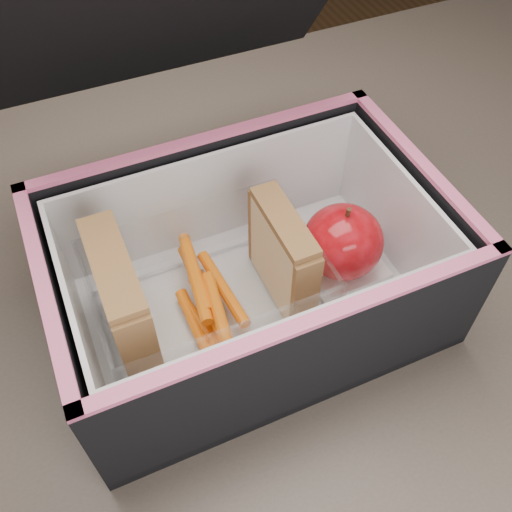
{
  "coord_description": "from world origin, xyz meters",
  "views": [
    {
      "loc": [
        -0.15,
        -0.3,
        1.2
      ],
      "look_at": [
        -0.02,
        -0.01,
        0.81
      ],
      "focal_mm": 40.0,
      "sensor_mm": 36.0,
      "label": 1
    }
  ],
  "objects": [
    {
      "name": "kitchen_table",
      "position": [
        0.0,
        0.0,
        0.66
      ],
      "size": [
        1.2,
        0.8,
        0.75
      ],
      "color": "brown",
      "rests_on": "ground"
    },
    {
      "name": "plastic_tub",
      "position": [
        -0.07,
        -0.03,
        0.8
      ],
      "size": [
        0.19,
        0.13,
        0.08
      ],
      "primitive_type": null,
      "color": "white",
      "rests_on": "lunch_bag"
    },
    {
      "name": "carrot_sticks",
      "position": [
        -0.07,
        -0.02,
        0.79
      ],
      "size": [
        0.05,
        0.14,
        0.03
      ],
      "color": "orange",
      "rests_on": "plastic_tub"
    },
    {
      "name": "red_apple",
      "position": [
        0.06,
        -0.03,
        0.81
      ],
      "size": [
        0.1,
        0.1,
        0.08
      ],
      "rotation": [
        0.0,
        0.0,
        -0.35
      ],
      "color": "#840000",
      "rests_on": "paper_napkin"
    },
    {
      "name": "lunch_bag",
      "position": [
        -0.03,
        -0.02,
        0.82
      ],
      "size": [
        0.33,
        0.34,
        0.3
      ],
      "color": "black",
      "rests_on": "kitchen_table"
    },
    {
      "name": "ground",
      "position": [
        0.0,
        0.0,
        0.0
      ],
      "size": [
        4.0,
        4.0,
        0.0
      ],
      "primitive_type": "plane",
      "color": "brown",
      "rests_on": "ground"
    },
    {
      "name": "sandwich_left",
      "position": [
        -0.14,
        -0.03,
        0.82
      ],
      "size": [
        0.03,
        0.1,
        0.11
      ],
      "color": "beige",
      "rests_on": "plastic_tub"
    },
    {
      "name": "sandwich_right",
      "position": [
        0.0,
        -0.03,
        0.82
      ],
      "size": [
        0.02,
        0.09,
        0.1
      ],
      "color": "beige",
      "rests_on": "plastic_tub"
    },
    {
      "name": "paper_napkin",
      "position": [
        0.07,
        -0.02,
        0.77
      ],
      "size": [
        0.08,
        0.08,
        0.01
      ],
      "primitive_type": "cube",
      "rotation": [
        0.0,
        0.0,
        0.02
      ],
      "color": "white",
      "rests_on": "lunch_bag"
    }
  ]
}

